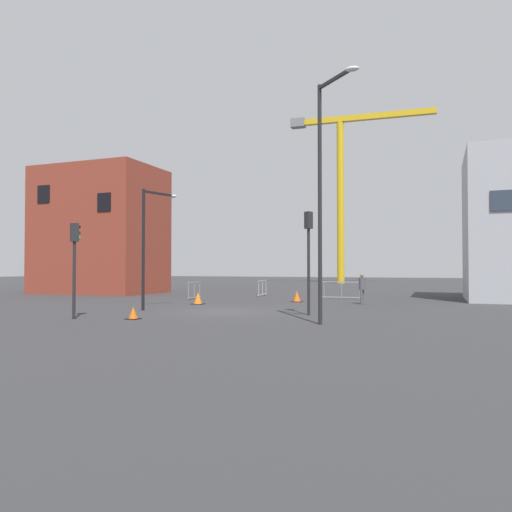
{
  "coord_description": "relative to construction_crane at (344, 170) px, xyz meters",
  "views": [
    {
      "loc": [
        8.88,
        -19.76,
        1.93
      ],
      "look_at": [
        0.0,
        3.87,
        2.55
      ],
      "focal_mm": 34.15,
      "sensor_mm": 36.0,
      "label": 1
    }
  ],
  "objects": [
    {
      "name": "safety_barrier_right_run",
      "position": [
        -3.2,
        -33.67,
        -13.68
      ],
      "size": [
        0.15,
        1.82,
        1.08
      ],
      "color": "gray",
      "rests_on": "ground"
    },
    {
      "name": "traffic_cone_by_barrier",
      "position": [
        0.23,
        -45.05,
        -14.03
      ],
      "size": [
        0.47,
        0.47,
        0.47
      ],
      "color": "black",
      "rests_on": "ground"
    },
    {
      "name": "construction_crane",
      "position": [
        0.0,
        0.0,
        0.0
      ],
      "size": [
        17.74,
        1.86,
        21.16
      ],
      "color": "gold",
      "rests_on": "ground"
    },
    {
      "name": "traffic_light_median",
      "position": [
        6.02,
        -41.18,
        -11.42
      ],
      "size": [
        0.35,
        0.39,
        4.24
      ],
      "color": "#232326",
      "rests_on": "ground"
    },
    {
      "name": "brick_building",
      "position": [
        -13.34,
        -29.84,
        -9.48
      ],
      "size": [
        8.94,
        6.08,
        9.54
      ],
      "color": "brown",
      "rests_on": "ground"
    },
    {
      "name": "safety_barrier_front",
      "position": [
        -0.29,
        -29.27,
        -13.68
      ],
      "size": [
        0.29,
        2.31,
        1.08
      ],
      "color": "#B2B5BA",
      "rests_on": "ground"
    },
    {
      "name": "safety_barrier_mid_span",
      "position": [
        5.34,
        -30.31,
        -13.68
      ],
      "size": [
        2.49,
        0.07,
        1.08
      ],
      "color": "gray",
      "rests_on": "ground"
    },
    {
      "name": "ground",
      "position": [
        2.13,
        -40.83,
        -14.25
      ],
      "size": [
        160.0,
        160.0,
        0.0
      ],
      "primitive_type": "plane",
      "color": "#333335"
    },
    {
      "name": "streetlamp_tall",
      "position": [
        7.38,
        -44.38,
        -9.4
      ],
      "size": [
        1.62,
        1.45,
        8.26
      ],
      "color": "#232326",
      "rests_on": "ground"
    },
    {
      "name": "traffic_light_verge",
      "position": [
        -1.9,
        -45.78,
        -11.79
      ],
      "size": [
        0.36,
        0.38,
        3.62
      ],
      "color": "#232326",
      "rests_on": "ground"
    },
    {
      "name": "traffic_cone_on_verge",
      "position": [
        -0.98,
        -37.46,
        -13.95
      ],
      "size": [
        0.62,
        0.62,
        0.63
      ],
      "color": "black",
      "rests_on": "ground"
    },
    {
      "name": "traffic_cone_orange",
      "position": [
        3.44,
        -33.83,
        -13.96
      ],
      "size": [
        0.61,
        0.61,
        0.62
      ],
      "color": "black",
      "rests_on": "ground"
    },
    {
      "name": "pedestrian_walking",
      "position": [
        7.19,
        -34.42,
        -13.3
      ],
      "size": [
        0.34,
        0.34,
        1.63
      ],
      "color": "#4C4C51",
      "rests_on": "ground"
    },
    {
      "name": "streetlamp_short",
      "position": [
        -1.5,
        -41.35,
        -10.83
      ],
      "size": [
        0.79,
        1.92,
        5.54
      ],
      "color": "black",
      "rests_on": "ground"
    }
  ]
}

